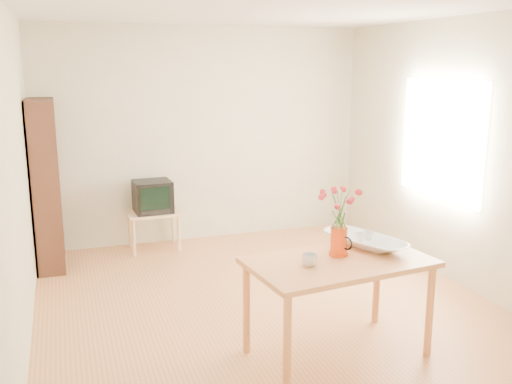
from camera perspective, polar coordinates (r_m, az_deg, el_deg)
name	(u,v)px	position (r m, az deg, el deg)	size (l,w,h in m)	color
room	(270,165)	(4.91, 1.44, 2.74)	(4.50, 4.50, 4.50)	#B57240
table	(339,271)	(4.27, 8.29, -7.84)	(1.40, 0.91, 0.75)	#CC7C46
tv_stand	(153,218)	(6.80, -10.21, -2.54)	(0.60, 0.45, 0.46)	#E4B380
bookshelf	(46,191)	(6.41, -20.23, 0.12)	(0.28, 0.70, 1.80)	#341A11
pitcher	(339,243)	(4.31, 8.27, -5.04)	(0.14, 0.21, 0.22)	#DD3F0D
flowers	(340,206)	(4.23, 8.39, -1.43)	(0.24, 0.24, 0.35)	#BE2C3C
mug	(309,260)	(4.08, 5.36, -6.79)	(0.11, 0.11, 0.09)	white
bowl	(366,218)	(4.51, 10.90, -2.57)	(0.49, 0.49, 0.46)	white
teacup_a	(361,224)	(4.51, 10.44, -3.20)	(0.07, 0.07, 0.06)	white
teacup_b	(369,223)	(4.56, 11.25, -3.03)	(0.07, 0.07, 0.06)	white
television	(152,196)	(6.75, -10.32, -0.37)	(0.44, 0.41, 0.37)	black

